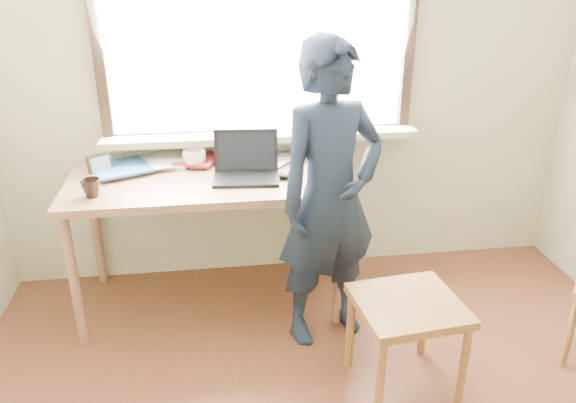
{
  "coord_description": "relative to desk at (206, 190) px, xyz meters",
  "views": [
    {
      "loc": [
        -0.49,
        -1.27,
        1.91
      ],
      "look_at": [
        -0.18,
        0.95,
        0.92
      ],
      "focal_mm": 35.0,
      "sensor_mm": 36.0,
      "label": 1
    }
  ],
  "objects": [
    {
      "name": "desk_clutter",
      "position": [
        -0.21,
        0.15,
        0.1
      ],
      "size": [
        0.86,
        0.49,
        0.04
      ],
      "color": "white",
      "rests_on": "desk"
    },
    {
      "name": "person",
      "position": [
        0.62,
        -0.38,
        0.08
      ],
      "size": [
        0.67,
        0.55,
        1.59
      ],
      "primitive_type": "imported",
      "rotation": [
        0.0,
        0.0,
        0.34
      ],
      "color": "black",
      "rests_on": "ground"
    },
    {
      "name": "work_chair",
      "position": [
        0.89,
        -0.87,
        -0.31
      ],
      "size": [
        0.51,
        0.49,
        0.47
      ],
      "color": "brown",
      "rests_on": "ground"
    },
    {
      "name": "room_shell",
      "position": [
        0.52,
        -1.43,
        0.92
      ],
      "size": [
        3.52,
        4.02,
        2.61
      ],
      "color": "#B4B290",
      "rests_on": "ground"
    },
    {
      "name": "picture_frame",
      "position": [
        -0.57,
        0.1,
        0.14
      ],
      "size": [
        0.12,
        0.09,
        0.11
      ],
      "color": "black",
      "rests_on": "desk"
    },
    {
      "name": "laptop",
      "position": [
        0.22,
        -0.03,
        0.14
      ],
      "size": [
        0.37,
        0.31,
        0.24
      ],
      "color": "black",
      "rests_on": "desk"
    },
    {
      "name": "book_b",
      "position": [
        0.35,
        0.24,
        0.09
      ],
      "size": [
        0.27,
        0.28,
        0.02
      ],
      "primitive_type": "imported",
      "rotation": [
        0.0,
        0.0,
        -0.67
      ],
      "color": "white",
      "rests_on": "desk"
    },
    {
      "name": "mouse",
      "position": [
        0.44,
        -0.1,
        0.1
      ],
      "size": [
        0.09,
        0.06,
        0.04
      ],
      "primitive_type": "ellipsoid",
      "color": "black",
      "rests_on": "desk"
    },
    {
      "name": "book_a",
      "position": [
        -0.33,
        0.25,
        0.09
      ],
      "size": [
        0.22,
        0.27,
        0.02
      ],
      "primitive_type": "imported",
      "rotation": [
        0.0,
        0.0,
        0.12
      ],
      "color": "white",
      "rests_on": "desk"
    },
    {
      "name": "desk",
      "position": [
        0.0,
        0.0,
        0.0
      ],
      "size": [
        1.49,
        0.74,
        0.8
      ],
      "color": "#885E44",
      "rests_on": "ground"
    },
    {
      "name": "mug_white",
      "position": [
        -0.06,
        0.17,
        0.13
      ],
      "size": [
        0.18,
        0.18,
        0.1
      ],
      "primitive_type": "imported",
      "rotation": [
        0.0,
        0.0,
        0.86
      ],
      "color": "white",
      "rests_on": "desk"
    },
    {
      "name": "mug_dark",
      "position": [
        -0.56,
        -0.2,
        0.13
      ],
      "size": [
        0.13,
        0.13,
        0.09
      ],
      "primitive_type": "imported",
      "rotation": [
        0.0,
        0.0,
        -0.43
      ],
      "color": "black",
      "rests_on": "desk"
    }
  ]
}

